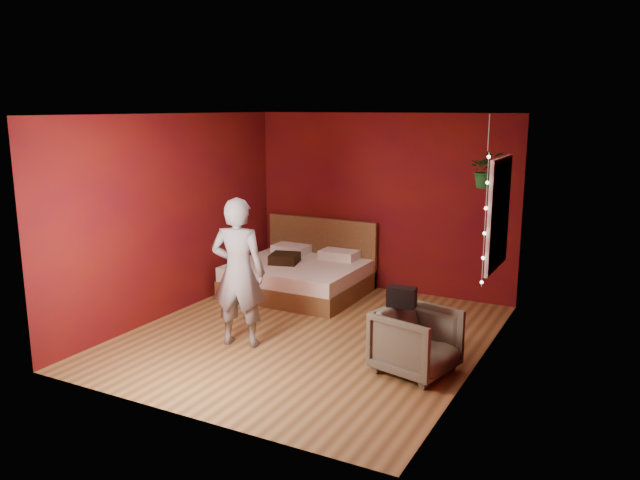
{
  "coord_description": "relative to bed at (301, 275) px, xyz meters",
  "views": [
    {
      "loc": [
        3.41,
        -6.18,
        2.69
      ],
      "look_at": [
        -0.05,
        0.4,
        1.09
      ],
      "focal_mm": 35.0,
      "sensor_mm": 36.0,
      "label": 1
    }
  ],
  "objects": [
    {
      "name": "throw_pillow",
      "position": [
        -0.18,
        -0.16,
        0.27
      ],
      "size": [
        0.48,
        0.48,
        0.14
      ],
      "primitive_type": "cube",
      "rotation": [
        0.0,
        0.0,
        0.27
      ],
      "color": "black",
      "rests_on": "bed"
    },
    {
      "name": "hanging_plant",
      "position": [
        2.64,
        -0.09,
        1.68
      ],
      "size": [
        0.5,
        0.47,
        0.89
      ],
      "color": "silver",
      "rests_on": "room_walls"
    },
    {
      "name": "room_walls",
      "position": [
        0.95,
        -1.51,
        1.42
      ],
      "size": [
        4.04,
        4.54,
        2.62
      ],
      "color": "#60130A",
      "rests_on": "ground"
    },
    {
      "name": "person",
      "position": [
        0.39,
        -2.11,
        0.59
      ],
      "size": [
        0.71,
        0.56,
        1.71
      ],
      "primitive_type": "imported",
      "rotation": [
        0.0,
        0.0,
        3.41
      ],
      "color": "slate",
      "rests_on": "ground"
    },
    {
      "name": "fairy_lights",
      "position": [
        2.89,
        -1.13,
        1.24
      ],
      "size": [
        0.04,
        0.04,
        1.45
      ],
      "color": "silver",
      "rests_on": "room_walls"
    },
    {
      "name": "handbag",
      "position": [
        2.26,
        -1.9,
        0.52
      ],
      "size": [
        0.31,
        0.17,
        0.21
      ],
      "primitive_type": "cube",
      "rotation": [
        0.0,
        0.0,
        0.1
      ],
      "color": "black",
      "rests_on": "armchair"
    },
    {
      "name": "bed",
      "position": [
        0.0,
        0.0,
        0.0
      ],
      "size": [
        1.83,
        1.56,
        1.01
      ],
      "color": "brown",
      "rests_on": "ground"
    },
    {
      "name": "window",
      "position": [
        2.92,
        -0.61,
        1.24
      ],
      "size": [
        0.05,
        0.97,
        1.27
      ],
      "color": "white",
      "rests_on": "room_walls"
    },
    {
      "name": "armchair",
      "position": [
        2.44,
        -1.92,
        0.08
      ],
      "size": [
        0.89,
        0.87,
        0.68
      ],
      "primitive_type": "imported",
      "rotation": [
        0.0,
        0.0,
        1.34
      ],
      "color": "#5E5E4A",
      "rests_on": "ground"
    },
    {
      "name": "floor",
      "position": [
        0.95,
        -1.51,
        -0.26
      ],
      "size": [
        4.5,
        4.5,
        0.0
      ],
      "primitive_type": "plane",
      "color": "olive",
      "rests_on": "ground"
    }
  ]
}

